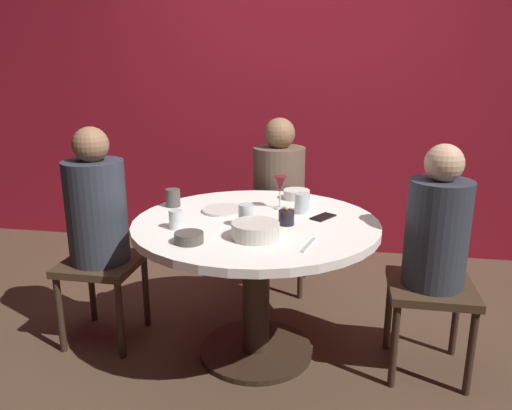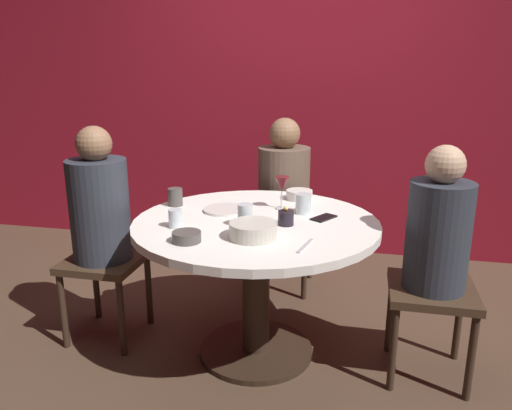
% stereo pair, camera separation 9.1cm
% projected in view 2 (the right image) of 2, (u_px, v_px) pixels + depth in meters
% --- Properties ---
extents(ground_plane, '(8.00, 8.00, 0.00)m').
position_uv_depth(ground_plane, '(256.00, 352.00, 2.66)').
color(ground_plane, '#4C3828').
extents(back_wall, '(6.00, 0.10, 2.60)m').
position_uv_depth(back_wall, '(302.00, 89.00, 3.87)').
color(back_wall, maroon).
rests_on(back_wall, ground).
extents(dining_table, '(1.22, 1.22, 0.74)m').
position_uv_depth(dining_table, '(256.00, 253.00, 2.50)').
color(dining_table, white).
rests_on(dining_table, ground).
extents(seated_diner_left, '(0.40, 0.40, 1.19)m').
position_uv_depth(seated_diner_left, '(100.00, 212.00, 2.64)').
color(seated_diner_left, '#3F2D1E').
rests_on(seated_diner_left, ground).
extents(seated_diner_back, '(0.40, 0.40, 1.16)m').
position_uv_depth(seated_diner_back, '(284.00, 185.00, 3.27)').
color(seated_diner_back, '#3F2D1E').
rests_on(seated_diner_back, ground).
extents(seated_diner_right, '(0.40, 0.40, 1.15)m').
position_uv_depth(seated_diner_right, '(437.00, 240.00, 2.29)').
color(seated_diner_right, '#3F2D1E').
rests_on(seated_diner_right, ground).
extents(candle_holder, '(0.08, 0.08, 0.09)m').
position_uv_depth(candle_holder, '(286.00, 218.00, 2.38)').
color(candle_holder, black).
rests_on(candle_holder, dining_table).
extents(wine_glass, '(0.08, 0.08, 0.18)m').
position_uv_depth(wine_glass, '(282.00, 185.00, 2.62)').
color(wine_glass, silver).
rests_on(wine_glass, dining_table).
extents(dinner_plate, '(0.24, 0.24, 0.01)m').
position_uv_depth(dinner_plate, '(226.00, 210.00, 2.62)').
color(dinner_plate, silver).
rests_on(dinner_plate, dining_table).
extents(cell_phone, '(0.13, 0.16, 0.01)m').
position_uv_depth(cell_phone, '(324.00, 218.00, 2.49)').
color(cell_phone, black).
rests_on(cell_phone, dining_table).
extents(bowl_serving_large, '(0.13, 0.13, 0.05)m').
position_uv_depth(bowl_serving_large, '(187.00, 237.00, 2.16)').
color(bowl_serving_large, '#4C4742').
rests_on(bowl_serving_large, dining_table).
extents(bowl_salad_center, '(0.21, 0.21, 0.07)m').
position_uv_depth(bowl_salad_center, '(253.00, 230.00, 2.20)').
color(bowl_salad_center, beige).
rests_on(bowl_salad_center, dining_table).
extents(bowl_small_white, '(0.15, 0.15, 0.05)m').
position_uv_depth(bowl_small_white, '(299.00, 195.00, 2.84)').
color(bowl_small_white, silver).
rests_on(bowl_small_white, dining_table).
extents(cup_near_candle, '(0.06, 0.06, 0.09)m').
position_uv_depth(cup_near_candle, '(175.00, 218.00, 2.34)').
color(cup_near_candle, silver).
rests_on(cup_near_candle, dining_table).
extents(cup_by_left_diner, '(0.08, 0.08, 0.10)m').
position_uv_depth(cup_by_left_diner, '(175.00, 197.00, 2.70)').
color(cup_by_left_diner, '#4C4742').
rests_on(cup_by_left_diner, dining_table).
extents(cup_by_right_diner, '(0.07, 0.07, 0.11)m').
position_uv_depth(cup_by_right_diner, '(245.00, 215.00, 2.35)').
color(cup_by_right_diner, silver).
rests_on(cup_by_right_diner, dining_table).
extents(cup_center_front, '(0.08, 0.08, 0.10)m').
position_uv_depth(cup_center_front, '(303.00, 204.00, 2.56)').
color(cup_center_front, silver).
rests_on(cup_center_front, dining_table).
extents(fork_near_plate, '(0.05, 0.18, 0.01)m').
position_uv_depth(fork_near_plate, '(305.00, 246.00, 2.11)').
color(fork_near_plate, '#B7B7BC').
rests_on(fork_near_plate, dining_table).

